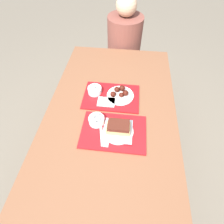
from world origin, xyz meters
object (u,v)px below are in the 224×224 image
at_px(bowl_coleslaw_far, 95,90).
at_px(brisket_sandwich_plate, 118,129).
at_px(tray_far, 111,97).
at_px(bowl_coleslaw_near, 97,120).
at_px(person_seated_across, 125,38).
at_px(tray_near, 114,132).
at_px(wings_plate_far, 120,93).

bearing_deg(bowl_coleslaw_far, brisket_sandwich_plate, -57.70).
distance_m(tray_far, bowl_coleslaw_near, 0.27).
bearing_deg(bowl_coleslaw_far, tray_far, -11.22).
height_order(bowl_coleslaw_far, person_seated_across, person_seated_across).
distance_m(brisket_sandwich_plate, person_seated_across, 1.22).
distance_m(bowl_coleslaw_near, bowl_coleslaw_far, 0.29).
bearing_deg(bowl_coleslaw_far, tray_near, -61.57).
bearing_deg(wings_plate_far, bowl_coleslaw_far, 178.62).
bearing_deg(wings_plate_far, person_seated_across, 91.59).
relative_size(tray_near, bowl_coleslaw_near, 4.04).
xyz_separation_m(tray_far, wings_plate_far, (0.07, 0.02, 0.02)).
bearing_deg(brisket_sandwich_plate, bowl_coleslaw_near, 159.25).
relative_size(brisket_sandwich_plate, wings_plate_far, 0.97).
relative_size(tray_near, person_seated_across, 0.59).
distance_m(bowl_coleslaw_far, wings_plate_far, 0.20).
bearing_deg(bowl_coleslaw_near, brisket_sandwich_plate, -20.75).
bearing_deg(tray_far, wings_plate_far, 17.97).
bearing_deg(person_seated_across, tray_far, -92.69).
bearing_deg(person_seated_across, wings_plate_far, -88.41).
distance_m(brisket_sandwich_plate, wings_plate_far, 0.34).
xyz_separation_m(tray_near, wings_plate_far, (0.02, 0.34, 0.02)).
relative_size(tray_far, wings_plate_far, 2.07).
bearing_deg(bowl_coleslaw_near, tray_far, 74.59).
distance_m(tray_near, person_seated_across, 1.22).
bearing_deg(bowl_coleslaw_far, bowl_coleslaw_near, -77.53).
height_order(tray_near, wings_plate_far, wings_plate_far).
distance_m(tray_near, tray_far, 0.32).
distance_m(bowl_coleslaw_far, person_seated_across, 0.89).
bearing_deg(brisket_sandwich_plate, tray_far, 104.64).
distance_m(tray_near, bowl_coleslaw_near, 0.14).
distance_m(bowl_coleslaw_near, brisket_sandwich_plate, 0.16).
distance_m(tray_far, person_seated_across, 0.90).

